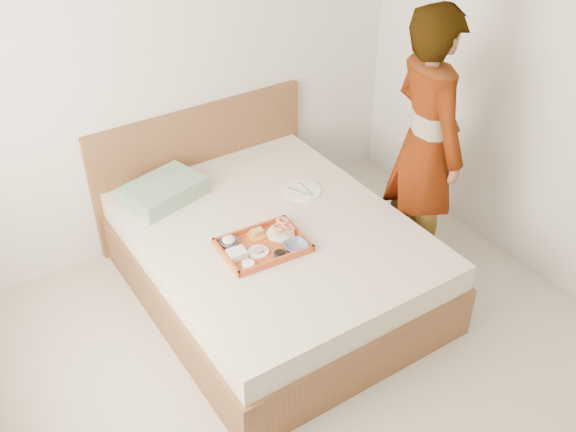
% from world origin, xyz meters
% --- Properties ---
extents(ground, '(3.50, 4.00, 0.01)m').
position_xyz_m(ground, '(0.00, 0.00, 0.00)').
color(ground, '#BCB39F').
rests_on(ground, ground).
extents(wall_back, '(3.50, 0.01, 2.60)m').
position_xyz_m(wall_back, '(0.00, 2.00, 1.30)').
color(wall_back, silver).
rests_on(wall_back, ground).
extents(bed, '(1.65, 2.00, 0.53)m').
position_xyz_m(bed, '(0.12, 1.00, 0.27)').
color(bed, brown).
rests_on(bed, ground).
extents(headboard, '(1.65, 0.06, 0.95)m').
position_xyz_m(headboard, '(0.12, 1.97, 0.47)').
color(headboard, brown).
rests_on(headboard, ground).
extents(pillow, '(0.58, 0.46, 0.12)m').
position_xyz_m(pillow, '(-0.31, 1.66, 0.59)').
color(pillow, gray).
rests_on(pillow, bed).
extents(tray, '(0.53, 0.40, 0.05)m').
position_xyz_m(tray, '(-0.04, 0.85, 0.55)').
color(tray, '#B64B16').
rests_on(tray, bed).
extents(prawn_plate, '(0.19, 0.19, 0.01)m').
position_xyz_m(prawn_plate, '(0.11, 0.89, 0.55)').
color(prawn_plate, white).
rests_on(prawn_plate, tray).
extents(navy_bowl_big, '(0.15, 0.15, 0.03)m').
position_xyz_m(navy_bowl_big, '(0.11, 0.72, 0.56)').
color(navy_bowl_big, navy).
rests_on(navy_bowl_big, tray).
extents(sauce_dish, '(0.08, 0.08, 0.03)m').
position_xyz_m(sauce_dish, '(-0.01, 0.71, 0.56)').
color(sauce_dish, black).
rests_on(sauce_dish, tray).
extents(meat_plate, '(0.13, 0.13, 0.01)m').
position_xyz_m(meat_plate, '(-0.09, 0.81, 0.55)').
color(meat_plate, white).
rests_on(meat_plate, tray).
extents(bread_plate, '(0.13, 0.13, 0.01)m').
position_xyz_m(bread_plate, '(-0.01, 0.96, 0.55)').
color(bread_plate, orange).
rests_on(bread_plate, tray).
extents(salad_bowl, '(0.12, 0.12, 0.03)m').
position_xyz_m(salad_bowl, '(-0.20, 0.97, 0.56)').
color(salad_bowl, navy).
rests_on(salad_bowl, tray).
extents(plastic_tub, '(0.11, 0.09, 0.05)m').
position_xyz_m(plastic_tub, '(-0.22, 0.84, 0.57)').
color(plastic_tub, silver).
rests_on(plastic_tub, tray).
extents(cheese_round, '(0.08, 0.08, 0.03)m').
position_xyz_m(cheese_round, '(-0.21, 0.73, 0.56)').
color(cheese_round, white).
rests_on(cheese_round, tray).
extents(dinner_plate, '(0.28, 0.28, 0.01)m').
position_xyz_m(dinner_plate, '(0.50, 1.23, 0.54)').
color(dinner_plate, white).
rests_on(dinner_plate, bed).
extents(person, '(0.56, 0.74, 1.83)m').
position_xyz_m(person, '(1.13, 0.76, 0.91)').
color(person, silver).
rests_on(person, ground).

